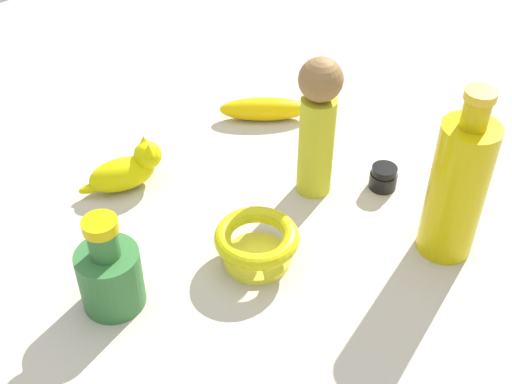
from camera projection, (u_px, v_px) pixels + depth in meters
name	position (u px, v px, depth m)	size (l,w,h in m)	color
ground	(256.00, 232.00, 1.00)	(2.00, 2.00, 0.00)	#BCB29E
nail_polish_jar	(383.00, 177.00, 1.07)	(0.04, 0.04, 0.04)	black
person_figure_adult	(318.00, 123.00, 1.00)	(0.08, 0.08, 0.23)	gold
banana	(264.00, 109.00, 1.22)	(0.16, 0.04, 0.04)	#EBBA05
cat_figurine	(128.00, 169.00, 1.06)	(0.14, 0.08, 0.08)	#D2C806
bowl	(257.00, 242.00, 0.93)	(0.12, 0.12, 0.06)	yellow
bottle_tall	(458.00, 187.00, 0.91)	(0.08, 0.08, 0.26)	#CAB009
bottle_short	(110.00, 273.00, 0.87)	(0.08, 0.08, 0.15)	#316E33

